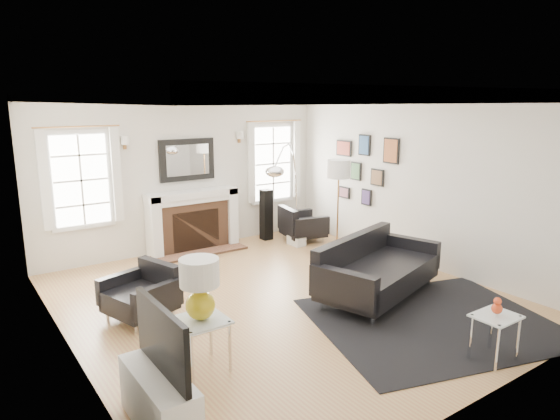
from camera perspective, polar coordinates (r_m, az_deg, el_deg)
floor at (r=7.05m, az=0.21°, el=-10.08°), size 6.00×6.00×0.00m
back_wall at (r=9.22m, az=-10.62°, el=4.14°), size 5.50×0.04×2.80m
front_wall at (r=4.60m, az=22.37°, el=-4.99°), size 5.50×0.04×2.80m
left_wall at (r=5.57m, az=-23.59°, el=-2.15°), size 0.04×6.00×2.80m
right_wall at (r=8.50m, az=15.56°, el=3.20°), size 0.04×6.00×2.80m
ceiling at (r=6.51m, az=0.23°, el=13.31°), size 5.50×6.00×0.02m
crown_molding at (r=6.51m, az=0.23°, el=12.78°), size 5.50×6.00×0.12m
fireplace at (r=9.20m, az=-9.86°, el=-1.30°), size 1.70×0.69×1.11m
mantel_mirror at (r=9.15m, az=-10.56°, el=5.66°), size 1.05×0.07×0.75m
window_left at (r=8.58m, az=-21.81°, el=3.23°), size 1.24×0.15×1.62m
window_right at (r=10.07m, az=-0.85°, el=5.38°), size 1.24×0.15×1.62m
gallery_wall at (r=9.33m, az=9.35°, el=5.11°), size 0.04×1.73×1.29m
tv_unit at (r=4.53m, az=-13.58°, el=-19.61°), size 0.35×1.00×1.09m
area_rug at (r=6.64m, az=17.03°, el=-12.09°), size 3.38×3.06×0.01m
sofa at (r=7.16m, az=10.74°, el=-6.79°), size 2.27×1.50×0.68m
armchair_left at (r=6.61m, az=-15.34°, el=-9.25°), size 0.94×1.00×0.56m
armchair_right at (r=9.73m, az=2.36°, el=-1.76°), size 0.89×0.96×0.56m
coffee_table at (r=7.22m, az=9.65°, el=-6.79°), size 0.84×0.84×0.37m
side_table_left at (r=5.24m, az=-8.98°, el=-13.27°), size 0.50×0.50×0.55m
nesting_table at (r=5.82m, az=23.38°, el=-12.02°), size 0.46×0.39×0.51m
gourd_lamp at (r=5.05m, az=-9.16°, el=-8.44°), size 0.40×0.40×0.64m
orange_vase at (r=5.74m, az=23.56°, el=-10.07°), size 0.11×0.11×0.18m
arc_floor_lamp at (r=8.51m, az=0.77°, el=1.70°), size 1.45×1.35×2.06m
stick_floor_lamp at (r=7.96m, az=6.72°, el=4.04°), size 0.36×0.36×1.79m
speaker_tower at (r=9.80m, az=-1.59°, el=-0.54°), size 0.20×0.20×1.00m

